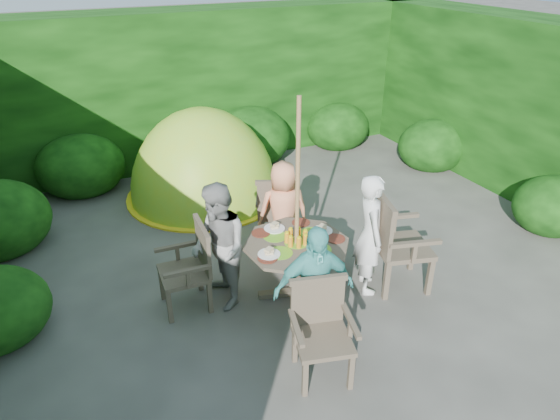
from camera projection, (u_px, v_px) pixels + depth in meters
name	position (u px, v px, depth m)	size (l,w,h in m)	color
ground	(310.00, 264.00, 6.00)	(60.00, 60.00, 0.00)	#44423D
hedge_enclosure	(264.00, 131.00, 6.48)	(9.00, 9.00, 2.50)	black
patio_table	(297.00, 251.00, 5.23)	(1.40, 1.40, 0.79)	#42382B
parasol_pole	(297.00, 205.00, 4.97)	(0.04, 0.04, 2.20)	olive
garden_chair_right	(395.00, 241.00, 5.38)	(0.71, 0.76, 1.06)	#42382B
garden_chair_left	(191.00, 266.00, 5.11)	(0.51, 0.56, 0.90)	#42382B
garden_chair_back	(278.00, 209.00, 6.22)	(0.69, 0.66, 0.90)	#42382B
garden_chair_front	(321.00, 328.00, 4.31)	(0.62, 0.58, 0.87)	#42382B
child_right	(370.00, 234.00, 5.28)	(0.50, 0.33, 1.36)	white
child_left	(219.00, 247.00, 5.05)	(0.66, 0.52, 1.37)	gray
child_back	(283.00, 211.00, 5.89)	(0.60, 0.39, 1.22)	#F49264
child_front	(314.00, 290.00, 4.48)	(0.76, 0.32, 1.29)	#50BBB4
dome_tent	(206.00, 195.00, 7.65)	(2.66, 2.66, 2.69)	#A7C826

